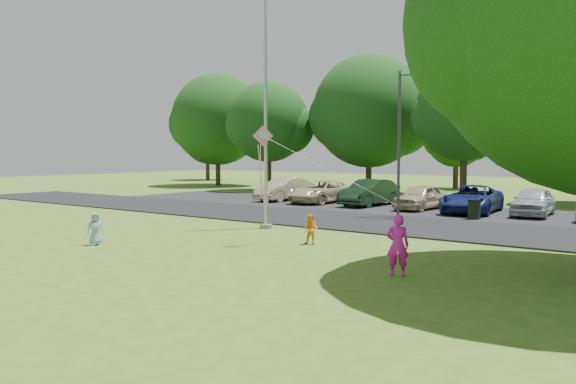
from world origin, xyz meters
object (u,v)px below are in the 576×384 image
Objects in this scene: woman at (398,245)px; trash_can at (474,210)px; child_yellow at (311,229)px; kite at (265,149)px; street_lamp at (405,130)px; flagpole at (266,124)px; child_blue at (95,229)px.

trash_can is at bearing -104.08° from woman.
kite is (-1.15, -1.01, 2.65)m from child_yellow.
child_yellow is (0.77, -8.99, -3.59)m from street_lamp.
street_lamp is 4.79m from trash_can.
flagpole is 7.76m from child_blue.
woman reaches higher than child_blue.
street_lamp is 13.22m from woman.
trash_can is 12.80m from woman.
flagpole is 10.69× the size of trash_can.
child_yellow is at bearing -28.64° from child_blue.
flagpole is 9.33× the size of child_blue.
child_blue is at bearing -14.94° from woman.
child_blue is at bearing 171.25° from kite.
flagpole is at bearing 131.58° from child_yellow.
woman is (8.08, -5.00, -3.40)m from flagpole.
street_lamp is at bearing 43.07° from kite.
street_lamp is at bearing 3.97° from child_blue.
street_lamp is 7.28× the size of trash_can.
child_yellow is at bearing -3.55° from kite.
flagpole reaches higher than trash_can.
child_blue is at bearing -119.16° from trash_can.
street_lamp is at bearing -90.04° from woman.
flagpole reaches higher than woman.
flagpole is 5.67m from child_yellow.
woman is at bearing -80.31° from trash_can.
child_yellow is 0.17× the size of kite.
kite is (-5.54, 1.72, 2.39)m from woman.
woman is 10.19m from child_blue.
flagpole reaches higher than street_lamp.
child_blue reaches higher than trash_can.
child_yellow is (-2.23, -9.88, 0.04)m from trash_can.
woman is (2.15, -12.61, 0.30)m from trash_can.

